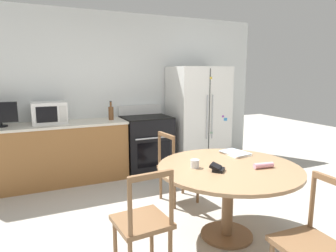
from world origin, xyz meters
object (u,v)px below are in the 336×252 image
at_px(microwave, 49,113).
at_px(candle_glass, 195,164).
at_px(dining_chair_near, 313,245).
at_px(dining_chair_far, 177,168).
at_px(wallet, 217,168).
at_px(oven_range, 147,143).
at_px(refrigerator, 198,117).
at_px(countertop_tv, 0,114).
at_px(counter_bottle, 111,113).
at_px(dining_chair_left, 143,223).

relative_size(microwave, candle_glass, 5.75).
bearing_deg(candle_glass, dining_chair_near, -72.20).
xyz_separation_m(dining_chair_far, wallet, (-0.10, -1.03, 0.32)).
relative_size(oven_range, wallet, 6.19).
xyz_separation_m(refrigerator, microwave, (-2.44, 0.10, 0.19)).
bearing_deg(candle_glass, countertop_tv, 128.53).
xyz_separation_m(counter_bottle, dining_chair_far, (0.49, -1.36, -0.58)).
bearing_deg(counter_bottle, dining_chair_far, -70.27).
relative_size(oven_range, dining_chair_near, 1.20).
bearing_deg(dining_chair_left, candle_glass, 18.98).
relative_size(dining_chair_left, candle_glass, 10.90).
bearing_deg(oven_range, countertop_tv, 179.00).
height_order(refrigerator, counter_bottle, refrigerator).
height_order(counter_bottle, dining_chair_far, counter_bottle).
height_order(refrigerator, dining_chair_near, refrigerator).
xyz_separation_m(countertop_tv, candle_glass, (1.77, -2.22, -0.32)).
relative_size(oven_range, counter_bottle, 3.66).
distance_m(countertop_tv, dining_chair_left, 2.81).
bearing_deg(countertop_tv, dining_chair_far, -34.11).
bearing_deg(dining_chair_left, countertop_tv, 110.29).
distance_m(refrigerator, dining_chair_left, 3.11).
xyz_separation_m(dining_chair_far, candle_glass, (-0.24, -0.86, 0.33)).
bearing_deg(oven_range, candle_glass, -98.66).
height_order(oven_range, candle_glass, oven_range).
distance_m(oven_range, countertop_tv, 2.19).
height_order(dining_chair_far, wallet, dining_chair_far).
bearing_deg(refrigerator, counter_bottle, 177.10).
xyz_separation_m(microwave, wallet, (1.28, -2.41, -0.30)).
bearing_deg(dining_chair_far, candle_glass, -21.18).
height_order(oven_range, counter_bottle, counter_bottle).
bearing_deg(wallet, countertop_tv, 128.50).
distance_m(oven_range, wallet, 2.38).
relative_size(microwave, dining_chair_far, 0.53).
relative_size(oven_range, dining_chair_left, 1.20).
bearing_deg(refrigerator, dining_chair_far, -129.40).
relative_size(dining_chair_near, candle_glass, 10.90).
height_order(microwave, candle_glass, microwave).
bearing_deg(dining_chair_far, counter_bottle, -165.78).
bearing_deg(microwave, refrigerator, -2.29).
distance_m(counter_bottle, dining_chair_left, 2.58).
bearing_deg(wallet, counter_bottle, 99.09).
xyz_separation_m(countertop_tv, dining_chair_near, (2.11, -3.29, -0.65)).
xyz_separation_m(dining_chair_left, candle_glass, (0.63, 0.27, 0.33)).
distance_m(refrigerator, countertop_tv, 3.07).
bearing_deg(dining_chair_far, refrigerator, 135.10).
bearing_deg(counter_bottle, oven_range, -3.35).
bearing_deg(dining_chair_far, microwave, -140.29).
height_order(dining_chair_far, dining_chair_left, same).
relative_size(oven_range, dining_chair_far, 1.20).
xyz_separation_m(oven_range, dining_chair_left, (-0.96, -2.45, -0.03)).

